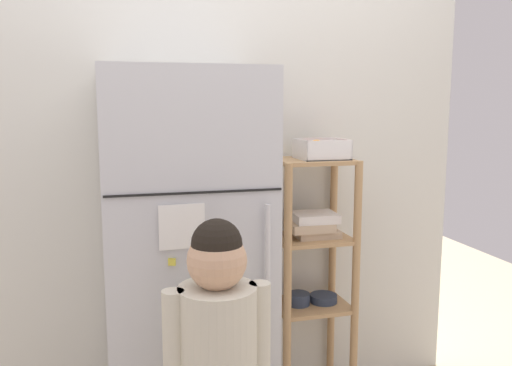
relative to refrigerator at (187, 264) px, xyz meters
name	(u,v)px	position (x,y,z in m)	size (l,w,h in m)	color
kitchen_wall_back	(216,190)	(0.19, 0.32, 0.25)	(2.46, 0.03, 2.08)	silver
refrigerator	(187,264)	(0.00, 0.00, 0.00)	(0.64, 0.62, 1.58)	silver
child_standing	(218,349)	(0.03, -0.53, -0.13)	(0.35, 0.26, 1.09)	#6D6641
pantry_shelf_unit	(312,257)	(0.61, 0.14, -0.06)	(0.36, 0.30, 1.20)	tan
fruit_bin	(322,150)	(0.64, 0.12, 0.44)	(0.22, 0.20, 0.09)	white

